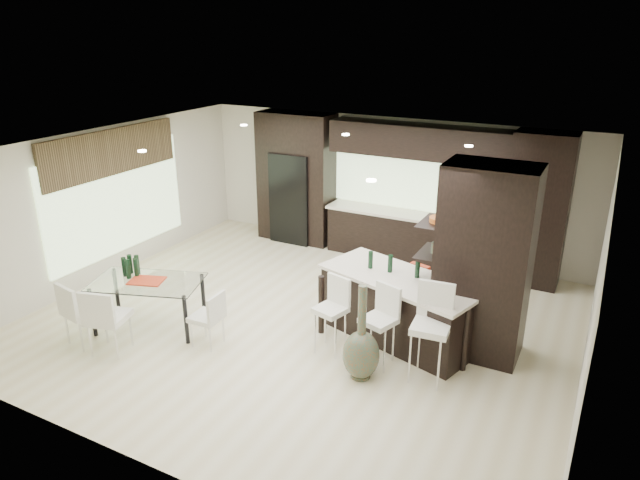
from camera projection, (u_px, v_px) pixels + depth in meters
The scene contains 22 objects.
ground at pixel (302, 320), 8.95m from camera, with size 8.00×8.00×0.00m, color beige.
back_wall at pixel (387, 185), 11.37m from camera, with size 8.00×0.02×2.70m, color silver.
left_wall at pixel (107, 203), 10.21m from camera, with size 0.02×7.00×2.70m, color silver.
right_wall at pixel (596, 296), 6.74m from camera, with size 0.02×7.00×2.70m, color silver.
ceiling at pixel (300, 150), 7.99m from camera, with size 8.00×7.00×0.02m, color white.
window_left at pixel (117, 201), 10.35m from camera, with size 0.04×3.20×1.90m, color #B2D199.
window_back at pixel (416, 179), 11.01m from camera, with size 3.40×0.04×1.20m, color #B2D199.
stone_accent at pixel (112, 152), 10.02m from camera, with size 0.08×3.00×0.80m, color brown.
ceiling_spots at pixel (309, 148), 8.21m from camera, with size 4.00×3.00×0.02m, color white.
back_cabinetry at pixel (405, 192), 10.88m from camera, with size 6.80×0.68×2.70m, color black.
refrigerator at pixel (296, 197), 12.02m from camera, with size 0.90×0.68×1.90m, color black.
partition_column at pixel (484, 262), 7.67m from camera, with size 1.20×0.80×2.70m, color black.
kitchen_island at pixel (399, 308), 8.30m from camera, with size 2.34×1.01×0.98m, color black.
stool_left at pixel (330, 323), 7.96m from camera, with size 0.39×0.39×0.89m, color white.
stool_mid at pixel (378, 334), 7.64m from camera, with size 0.41×0.41×0.92m, color white.
stool_right at pixel (430, 344), 7.28m from camera, with size 0.47×0.47×1.06m, color white.
bench at pixel (406, 299), 9.14m from camera, with size 1.22×0.47×0.47m, color black.
floor_vase at pixel (362, 332), 7.29m from camera, with size 0.49×0.49×1.33m, color #484C37, non-canonical shape.
dining_table at pixel (149, 304), 8.62m from camera, with size 1.60×0.90×0.77m, color white.
chair_near at pixel (109, 322), 7.94m from camera, with size 0.51×0.51×0.94m, color white.
chair_far at pixel (84, 315), 8.17m from camera, with size 0.49×0.49×0.90m, color white.
chair_end at pixel (207, 321), 8.15m from camera, with size 0.41×0.41×0.76m, color white.
Camera 1 is at (3.92, -6.89, 4.35)m, focal length 32.00 mm.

